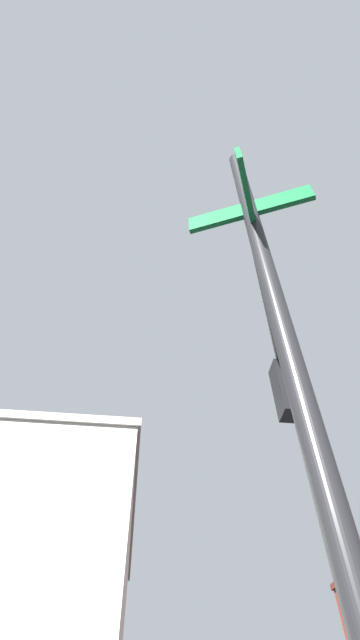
{
  "coord_description": "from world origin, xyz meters",
  "views": [
    {
      "loc": [
        -7.76,
        -8.01,
        0.98
      ],
      "look_at": [
        -7.51,
        -5.67,
        3.67
      ],
      "focal_mm": 23.07,
      "sensor_mm": 36.0,
      "label": 1
    }
  ],
  "objects": [
    {
      "name": "traffic_signal_near",
      "position": [
        -6.54,
        -5.39,
        3.66
      ],
      "size": [
        1.68,
        3.22,
        5.15
      ],
      "color": "black",
      "rests_on": "ground_plane"
    }
  ]
}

